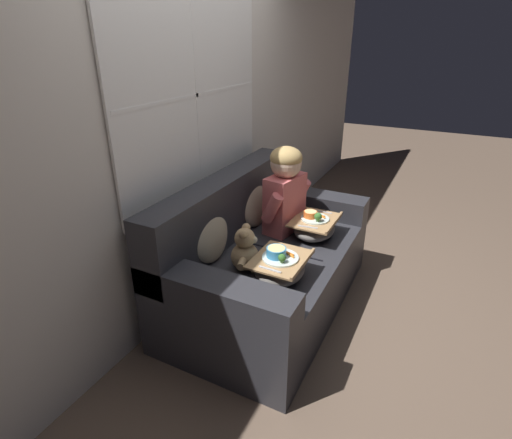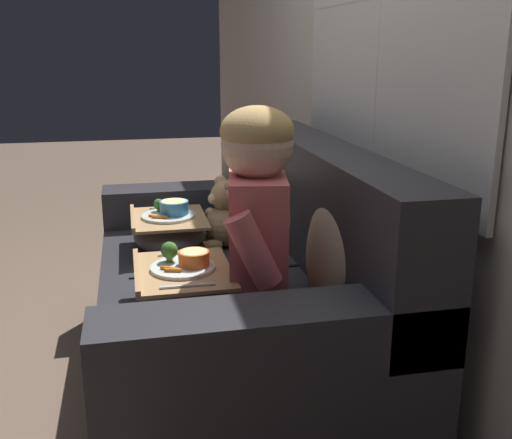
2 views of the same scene
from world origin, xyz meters
name	(u,v)px [view 1 (image 1 of 2)]	position (x,y,z in m)	size (l,w,h in m)	color
ground_plane	(270,303)	(0.00, 0.00, 0.00)	(14.00, 14.00, 0.00)	brown
wall_back_with_window	(193,124)	(0.00, 0.62, 1.31)	(8.00, 0.08, 2.60)	beige
couch	(263,263)	(0.00, 0.07, 0.34)	(1.73, 1.00, 0.96)	#2D2D33
throw_pillow_behind_child	(254,201)	(0.32, 0.31, 0.68)	(0.42, 0.20, 0.44)	#C1B293
throw_pillow_behind_teddy	(209,233)	(-0.32, 0.31, 0.68)	(0.40, 0.19, 0.41)	#C1B293
child_figure	(285,186)	(0.32, 0.04, 0.85)	(0.49, 0.27, 0.67)	#DB6666
teddy_bear	(246,251)	(-0.32, 0.03, 0.61)	(0.33, 0.24, 0.31)	tan
lap_tray_child	(314,227)	(0.32, -0.21, 0.56)	(0.40, 0.31, 0.22)	slate
lap_tray_teddy	(280,267)	(-0.32, -0.21, 0.56)	(0.39, 0.32, 0.21)	slate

